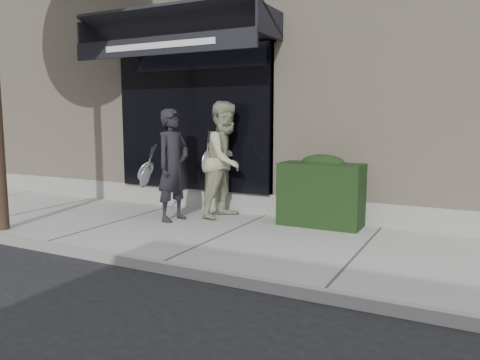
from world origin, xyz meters
The scene contains 7 objects.
ground centered at (0.00, 0.00, 0.00)m, with size 80.00×80.00×0.00m, color black.
sidewalk centered at (0.00, 0.00, 0.06)m, with size 20.00×3.00×0.12m, color #A0A19B.
curb centered at (0.00, -1.55, 0.07)m, with size 20.00×0.10×0.14m, color gray.
building_facade centered at (-0.01, 4.96, 2.74)m, with size 14.30×8.04×5.64m.
hedge centered at (1.10, 1.25, 0.66)m, with size 1.30×0.70×1.14m.
pedestrian_front centered at (-1.21, 0.44, 1.05)m, with size 0.73×0.87×1.86m.
pedestrian_back centered at (-0.56, 1.09, 1.12)m, with size 0.91×1.09×1.99m.
Camera 1 is at (3.30, -5.91, 1.83)m, focal length 35.00 mm.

